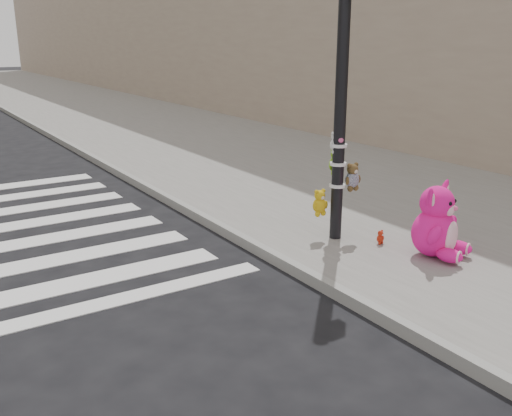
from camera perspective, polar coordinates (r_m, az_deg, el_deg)
ground at (r=5.37m, az=-1.17°, el=-14.89°), size 120.00×120.00×0.00m
sidewalk_near at (r=15.99m, az=-4.77°, el=6.70°), size 7.00×80.00×0.14m
curb_edge at (r=14.71m, az=-16.74°, el=5.19°), size 0.12×80.00×0.15m
signal_pole at (r=7.67m, az=8.40°, el=8.80°), size 0.68×0.49×4.00m
pink_bunny at (r=7.52m, az=17.67°, el=-1.76°), size 0.79×0.86×0.97m
red_teddy at (r=7.86m, az=12.33°, el=-2.86°), size 0.15×0.11×0.20m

